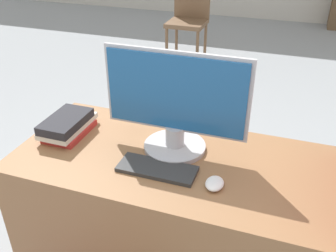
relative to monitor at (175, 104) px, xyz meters
The scene contains 6 objects.
desk 0.58m from the monitor, 82.34° to the right, with size 1.29×0.62×0.73m.
monitor is the anchor object (origin of this frame).
keyboard 0.26m from the monitor, 95.10° to the right, with size 0.30×0.12×0.02m.
mouse 0.35m from the monitor, 42.00° to the right, with size 0.07×0.09×0.03m.
book_stack 0.52m from the monitor, behind, with size 0.16×0.28×0.09m.
far_chair 3.27m from the monitor, 105.23° to the left, with size 0.44×0.44×0.96m.
Camera 1 is at (0.40, -0.88, 1.60)m, focal length 40.00 mm.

